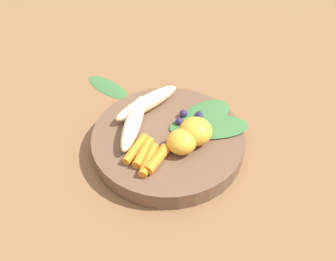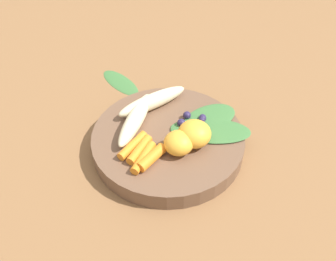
# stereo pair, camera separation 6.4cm
# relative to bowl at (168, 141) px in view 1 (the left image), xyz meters

# --- Properties ---
(ground_plane) EXTENTS (2.40, 2.40, 0.00)m
(ground_plane) POSITION_rel_bowl_xyz_m (0.00, 0.00, -0.02)
(ground_plane) COLOR brown
(bowl) EXTENTS (0.26, 0.26, 0.03)m
(bowl) POSITION_rel_bowl_xyz_m (0.00, 0.00, 0.00)
(bowl) COLOR brown
(bowl) RESTS_ON ground_plane
(banana_peeled_left) EXTENTS (0.14, 0.04, 0.03)m
(banana_peeled_left) POSITION_rel_bowl_xyz_m (0.00, -0.06, 0.03)
(banana_peeled_left) COLOR beige
(banana_peeled_left) RESTS_ON bowl
(banana_peeled_right) EXTENTS (0.13, 0.10, 0.03)m
(banana_peeled_right) POSITION_rel_bowl_xyz_m (-0.05, -0.05, 0.03)
(banana_peeled_right) COLOR beige
(banana_peeled_right) RESTS_ON bowl
(orange_segment_near) EXTENTS (0.05, 0.05, 0.04)m
(orange_segment_near) POSITION_rel_bowl_xyz_m (0.00, 0.05, 0.04)
(orange_segment_near) COLOR #F4A833
(orange_segment_near) RESTS_ON bowl
(orange_segment_far) EXTENTS (0.05, 0.05, 0.04)m
(orange_segment_far) POSITION_rel_bowl_xyz_m (0.03, 0.03, 0.03)
(orange_segment_far) COLOR #F4A833
(orange_segment_far) RESTS_ON bowl
(carrot_front) EXTENTS (0.06, 0.03, 0.01)m
(carrot_front) POSITION_rel_bowl_xyz_m (0.05, -0.04, 0.02)
(carrot_front) COLOR orange
(carrot_front) RESTS_ON bowl
(carrot_mid_left) EXTENTS (0.06, 0.02, 0.01)m
(carrot_mid_left) POSITION_rel_bowl_xyz_m (0.06, -0.03, 0.02)
(carrot_mid_left) COLOR orange
(carrot_mid_left) RESTS_ON bowl
(carrot_mid_right) EXTENTS (0.06, 0.01, 0.01)m
(carrot_mid_right) POSITION_rel_bowl_xyz_m (0.07, -0.01, 0.02)
(carrot_mid_right) COLOR orange
(carrot_mid_right) RESTS_ON bowl
(carrot_rear) EXTENTS (0.06, 0.03, 0.02)m
(carrot_rear) POSITION_rel_bowl_xyz_m (0.06, -0.00, 0.02)
(carrot_rear) COLOR orange
(carrot_rear) RESTS_ON bowl
(blueberry_pile) EXTENTS (0.06, 0.04, 0.02)m
(blueberry_pile) POSITION_rel_bowl_xyz_m (-0.04, 0.03, 0.02)
(blueberry_pile) COLOR #2D234C
(blueberry_pile) RESTS_ON bowl
(kale_leaf_left) EXTENTS (0.10, 0.15, 0.01)m
(kale_leaf_left) POSITION_rel_bowl_xyz_m (-0.04, 0.06, 0.02)
(kale_leaf_left) COLOR #3D7038
(kale_leaf_left) RESTS_ON bowl
(kale_leaf_right) EXTENTS (0.12, 0.11, 0.01)m
(kale_leaf_right) POSITION_rel_bowl_xyz_m (-0.07, 0.05, 0.02)
(kale_leaf_right) COLOR #3D7038
(kale_leaf_right) RESTS_ON bowl
(kale_leaf_stray) EXTENTS (0.09, 0.12, 0.01)m
(kale_leaf_stray) POSITION_rel_bowl_xyz_m (-0.13, -0.16, -0.01)
(kale_leaf_stray) COLOR #3D7038
(kale_leaf_stray) RESTS_ON ground_plane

